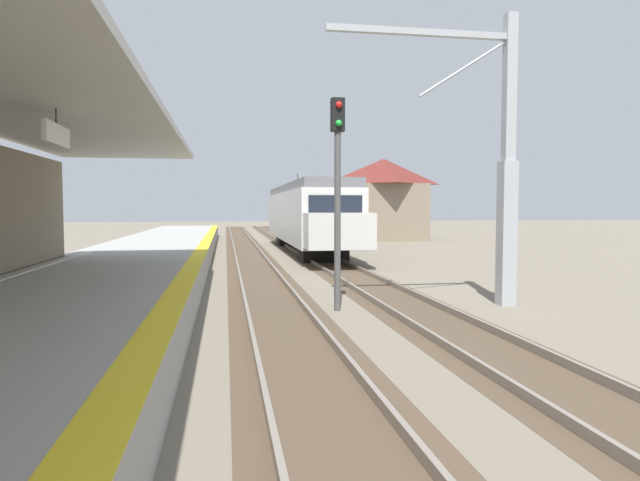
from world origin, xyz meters
name	(u,v)px	position (x,y,z in m)	size (l,w,h in m)	color
station_platform	(82,302)	(-2.50, 16.00, 0.45)	(5.00, 80.00, 0.91)	#999993
track_pair_nearest_platform	(266,289)	(1.90, 20.00, 0.05)	(2.34, 120.00, 0.16)	#4C3D2D
track_pair_middle	(373,287)	(5.30, 20.00, 0.05)	(2.34, 120.00, 0.16)	#4C3D2D
approaching_train	(307,214)	(5.30, 34.89, 2.18)	(2.93, 19.60, 4.76)	silver
rail_signal_post	(338,181)	(3.40, 16.36, 3.19)	(0.32, 0.34, 5.20)	#4C4C4C
catenary_pylon_far_side	(497,167)	(7.62, 16.44, 3.60)	(5.00, 0.40, 7.50)	#9EA3A8
distant_trackside_house	(383,198)	(12.98, 45.71, 3.34)	(6.60, 5.28, 6.40)	#7F705B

